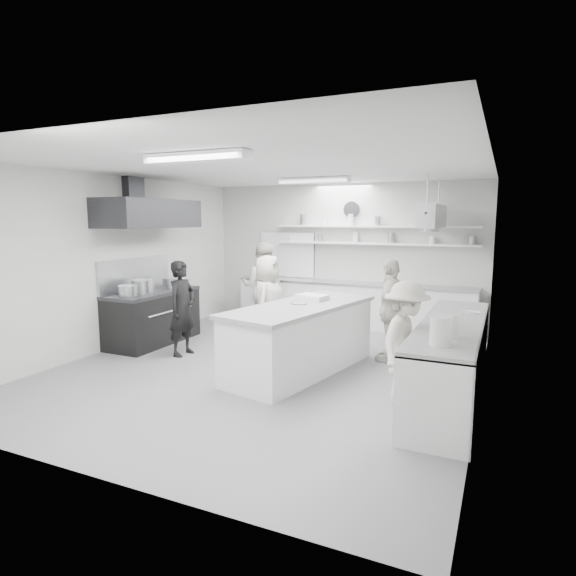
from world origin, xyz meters
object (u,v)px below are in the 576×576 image
at_px(back_counter, 351,305).
at_px(prep_island, 301,340).
at_px(right_counter, 450,362).
at_px(cook_back, 263,287).
at_px(cook_stove, 182,308).
at_px(stove, 153,319).

xyz_separation_m(back_counter, prep_island, (0.21, -3.21, 0.02)).
height_order(back_counter, prep_island, prep_island).
bearing_deg(right_counter, prep_island, 174.86).
relative_size(back_counter, prep_island, 1.92).
relative_size(right_counter, cook_back, 1.85).
bearing_deg(prep_island, cook_back, 140.82).
bearing_deg(back_counter, cook_stove, -120.78).
relative_size(stove, back_counter, 0.36).
bearing_deg(cook_back, cook_stove, 66.51).
bearing_deg(back_counter, right_counter, -55.35).
distance_m(back_counter, prep_island, 3.21).
relative_size(stove, prep_island, 0.69).
height_order(right_counter, prep_island, prep_island).
height_order(prep_island, cook_back, cook_back).
xyz_separation_m(stove, prep_island, (3.11, -0.41, 0.03)).
distance_m(back_counter, right_counter, 4.13).
xyz_separation_m(back_counter, cook_stove, (-1.92, -3.22, 0.33)).
bearing_deg(right_counter, cook_back, 148.82).
height_order(back_counter, cook_back, cook_back).
height_order(right_counter, cook_stove, cook_stove).
height_order(right_counter, cook_back, cook_back).
distance_m(stove, cook_back, 2.26).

